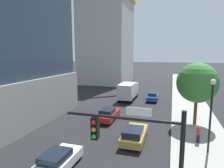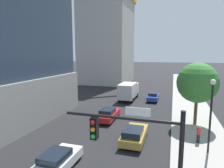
{
  "view_description": "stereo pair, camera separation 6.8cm",
  "coord_description": "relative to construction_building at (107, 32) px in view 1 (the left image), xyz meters",
  "views": [
    {
      "loc": [
        4.86,
        -3.31,
        8.17
      ],
      "look_at": [
        -0.62,
        14.61,
        5.34
      ],
      "focal_mm": 31.95,
      "sensor_mm": 36.0,
      "label": 1
    },
    {
      "loc": [
        4.92,
        -3.29,
        8.17
      ],
      "look_at": [
        -0.62,
        14.61,
        5.34
      ],
      "focal_mm": 31.95,
      "sensor_mm": 36.0,
      "label": 2
    }
  ],
  "objects": [
    {
      "name": "street_lamp",
      "position": [
        21.27,
        -37.67,
        -10.27
      ],
      "size": [
        0.44,
        0.44,
        6.07
      ],
      "color": "black",
      "rests_on": "sidewalk"
    },
    {
      "name": "car_blue",
      "position": [
        15.03,
        -19.86,
        -13.64
      ],
      "size": [
        1.77,
        4.24,
        1.47
      ],
      "color": "#233D9E",
      "rests_on": "ground"
    },
    {
      "name": "construction_building",
      "position": [
        0.0,
        0.0,
        0.0
      ],
      "size": [
        19.62,
        16.15,
        33.75
      ],
      "color": "#B2AFA8",
      "rests_on": "ground"
    },
    {
      "name": "car_red",
      "position": [
        10.75,
        -31.96,
        -13.63
      ],
      "size": [
        1.84,
        4.68,
        1.51
      ],
      "color": "red",
      "rests_on": "ground"
    },
    {
      "name": "pedestrian_red_shirt",
      "position": [
        20.7,
        -35.9,
        -13.4
      ],
      "size": [
        0.34,
        0.34,
        1.63
      ],
      "color": "black",
      "rests_on": "sidewalk"
    },
    {
      "name": "traffic_light_pole",
      "position": [
        16.94,
        -46.39,
        -10.27
      ],
      "size": [
        5.39,
        0.48,
        5.75
      ],
      "color": "black",
      "rests_on": "sidewalk"
    },
    {
      "name": "box_truck",
      "position": [
        10.75,
        -20.33,
        -12.64
      ],
      "size": [
        2.46,
        6.88,
        3.07
      ],
      "color": "silver",
      "rests_on": "ground"
    },
    {
      "name": "car_white",
      "position": [
        10.75,
        -43.37,
        -13.63
      ],
      "size": [
        1.89,
        4.25,
        1.47
      ],
      "color": "silver",
      "rests_on": "ground"
    },
    {
      "name": "sidewalk",
      "position": [
        21.05,
        -31.38,
        -14.3
      ],
      "size": [
        5.44,
        120.0,
        0.15
      ],
      "primitive_type": "cube",
      "color": "#9E9B93",
      "rests_on": "ground"
    },
    {
      "name": "car_gold",
      "position": [
        15.03,
        -37.17,
        -13.63
      ],
      "size": [
        1.95,
        4.77,
        1.5
      ],
      "color": "#AD8938",
      "rests_on": "ground"
    },
    {
      "name": "street_tree",
      "position": [
        20.9,
        -30.77,
        -9.41
      ],
      "size": [
        4.52,
        4.52,
        7.09
      ],
      "color": "brown",
      "rests_on": "sidewalk"
    }
  ]
}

